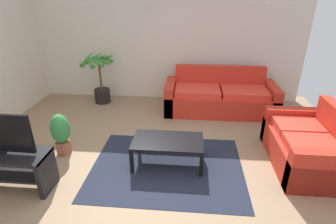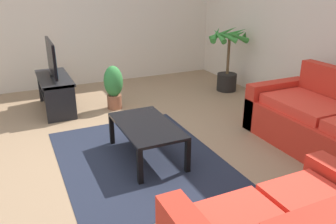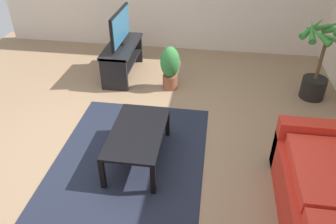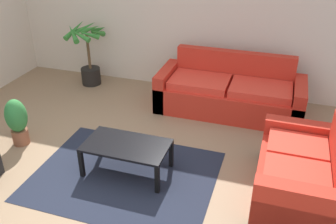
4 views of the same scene
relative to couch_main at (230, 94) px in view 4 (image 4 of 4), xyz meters
name	(u,v)px [view 4 (image 4 of 4)]	position (x,y,z in m)	size (l,w,h in m)	color
ground_plane	(99,182)	(-1.17, -2.28, -0.30)	(6.60, 6.60, 0.00)	#937556
wall_back	(173,12)	(-1.17, 0.72, 1.05)	(6.00, 0.06, 2.70)	beige
couch_main	(230,94)	(0.00, 0.00, 0.00)	(2.27, 0.90, 0.90)	red
couch_loveseat	(302,175)	(1.11, -1.80, -0.01)	(0.90, 1.45, 0.90)	red
coffee_table	(126,148)	(-0.92, -1.98, 0.05)	(1.02, 0.58, 0.40)	black
area_rug	(125,175)	(-0.92, -2.08, -0.30)	(2.20, 1.70, 0.01)	#1E2333
potted_palm	(88,55)	(-2.65, 0.28, 0.26)	(0.75, 0.76, 1.14)	black
potted_plant_small	(17,120)	(-2.59, -1.85, 0.07)	(0.29, 0.29, 0.68)	brown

